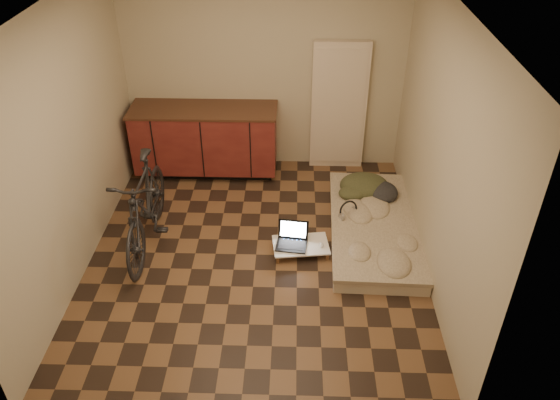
{
  "coord_description": "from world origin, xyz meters",
  "views": [
    {
      "loc": [
        0.39,
        -4.5,
        3.77
      ],
      "look_at": [
        0.25,
        0.24,
        0.55
      ],
      "focal_mm": 35.0,
      "sensor_mm": 36.0,
      "label": 1
    }
  ],
  "objects_px": {
    "lap_desk": "(301,245)",
    "laptop": "(292,240)",
    "futon": "(374,227)",
    "bicycle": "(144,202)"
  },
  "relations": [
    {
      "from": "lap_desk",
      "to": "laptop",
      "type": "relative_size",
      "value": 1.78
    },
    {
      "from": "futon",
      "to": "laptop",
      "type": "bearing_deg",
      "value": -158.24
    },
    {
      "from": "bicycle",
      "to": "futon",
      "type": "distance_m",
      "value": 2.52
    },
    {
      "from": "lap_desk",
      "to": "futon",
      "type": "bearing_deg",
      "value": 15.6
    },
    {
      "from": "futon",
      "to": "laptop",
      "type": "height_order",
      "value": "laptop"
    },
    {
      "from": "futon",
      "to": "lap_desk",
      "type": "relative_size",
      "value": 3.22
    },
    {
      "from": "bicycle",
      "to": "laptop",
      "type": "bearing_deg",
      "value": -3.64
    },
    {
      "from": "futon",
      "to": "lap_desk",
      "type": "bearing_deg",
      "value": -155.18
    },
    {
      "from": "bicycle",
      "to": "lap_desk",
      "type": "bearing_deg",
      "value": -4.06
    },
    {
      "from": "bicycle",
      "to": "futon",
      "type": "xyz_separation_m",
      "value": [
        2.47,
        0.25,
        -0.46
      ]
    }
  ]
}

